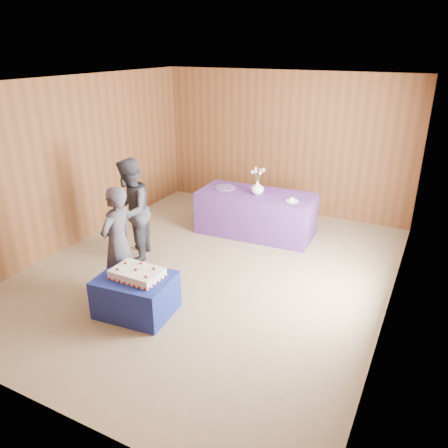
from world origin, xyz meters
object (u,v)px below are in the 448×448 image
Objects in this scene: serving_table at (256,213)px; guest_right at (130,211)px; sheet_cake at (137,273)px; guest_left at (118,243)px; vase at (257,187)px; cake_table at (136,295)px.

serving_table is 1.25× the size of guest_right.
sheet_cake is 0.60m from guest_left.
vase is at bearing 84.12° from sheet_cake.
guest_right is (-0.96, 1.18, 0.55)m from cake_table.
sheet_cake is 1.55m from guest_right.
sheet_cake is 2.96m from vase.
guest_left is at bearing 152.86° from sheet_cake.
guest_right reaches higher than cake_table.
guest_left is at bearing 4.79° from guest_right.
guest_left reaches higher than serving_table.
sheet_cake is at bearing -96.52° from vase.
serving_table is 2.26m from guest_right.
cake_table is at bearing -157.21° from sheet_cake.
serving_table is at bearing 84.62° from sheet_cake.
guest_right is at bearing -152.26° from guest_left.
sheet_cake is (-0.31, -2.96, 0.18)m from serving_table.
vase is 2.21m from guest_right.
guest_left is at bearing -109.69° from serving_table.
vase is (0.02, -0.03, 0.49)m from serving_table.
cake_table is 3.88× the size of vase.
guest_right reaches higher than serving_table.
vase is (0.33, 2.92, 0.31)m from sheet_cake.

